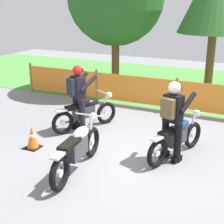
% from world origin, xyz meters
% --- Properties ---
extents(ground, '(24.00, 24.00, 0.02)m').
position_xyz_m(ground, '(0.00, 0.00, -0.01)').
color(ground, gray).
extents(grass_verge, '(24.00, 6.68, 0.01)m').
position_xyz_m(grass_verge, '(0.00, 6.53, 0.01)').
color(grass_verge, '#4C8C3D').
rests_on(grass_verge, ground).
extents(barrier_fence, '(10.71, 0.08, 1.05)m').
position_xyz_m(barrier_fence, '(-0.00, 3.19, 0.54)').
color(barrier_fence, olive).
rests_on(barrier_fence, ground).
extents(motorcycle_lead, '(1.04, 1.72, 0.91)m').
position_xyz_m(motorcycle_lead, '(-1.78, 0.89, 0.44)').
color(motorcycle_lead, black).
rests_on(motorcycle_lead, ground).
extents(motorcycle_trailing, '(0.83, 1.85, 0.91)m').
position_xyz_m(motorcycle_trailing, '(0.76, 0.30, 0.44)').
color(motorcycle_trailing, black).
rests_on(motorcycle_trailing, ground).
extents(motorcycle_third, '(0.61, 2.08, 0.99)m').
position_xyz_m(motorcycle_third, '(-0.82, -1.14, 0.48)').
color(motorcycle_third, black).
rests_on(motorcycle_third, ground).
extents(rider_lead, '(0.71, 0.79, 1.69)m').
position_xyz_m(rider_lead, '(-1.88, 0.71, 0.95)').
color(rider_lead, black).
rests_on(rider_lead, ground).
extents(rider_trailing, '(0.67, 0.77, 1.69)m').
position_xyz_m(rider_trailing, '(0.70, 0.10, 0.95)').
color(rider_trailing, black).
rests_on(rider_trailing, ground).
extents(traffic_cone, '(0.32, 0.32, 0.53)m').
position_xyz_m(traffic_cone, '(-2.29, -0.67, 0.26)').
color(traffic_cone, black).
rests_on(traffic_cone, ground).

